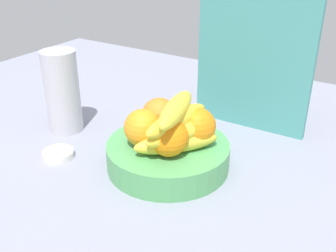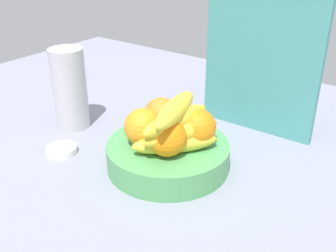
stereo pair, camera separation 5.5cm
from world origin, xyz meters
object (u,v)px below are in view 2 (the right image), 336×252
at_px(fruit_bowl, 168,155).
at_px(orange_front_right, 143,127).
at_px(orange_front_left, 161,115).
at_px(cutting_board, 261,58).
at_px(banana_bunch, 177,126).
at_px(orange_back_left, 197,127).
at_px(thermos_tumbler, 70,89).
at_px(orange_center, 167,137).
at_px(jar_lid, 62,150).

relative_size(fruit_bowl, orange_front_right, 3.30).
relative_size(orange_front_left, cutting_board, 0.21).
distance_m(orange_front_left, banana_bunch, 0.09).
height_order(orange_front_left, banana_bunch, banana_bunch).
xyz_separation_m(fruit_bowl, orange_front_right, (-0.04, -0.03, 0.07)).
distance_m(orange_back_left, thermos_tumbler, 0.35).
height_order(orange_center, thermos_tumbler, thermos_tumbler).
xyz_separation_m(banana_bunch, thermos_tumbler, (-0.33, 0.02, -0.01)).
distance_m(thermos_tumbler, jar_lid, 0.16).
height_order(banana_bunch, thermos_tumbler, thermos_tumbler).
distance_m(cutting_board, jar_lid, 0.50).
distance_m(orange_front_left, orange_front_right, 0.06).
relative_size(orange_front_right, orange_back_left, 1.00).
distance_m(fruit_bowl, thermos_tumbler, 0.31).
relative_size(orange_front_right, banana_bunch, 0.43).
bearing_deg(thermos_tumbler, banana_bunch, -3.59).
relative_size(orange_back_left, jar_lid, 1.15).
bearing_deg(fruit_bowl, banana_bunch, -18.11).
xyz_separation_m(fruit_bowl, cutting_board, (0.07, 0.27, 0.15)).
bearing_deg(orange_front_right, jar_lid, -160.05).
height_order(banana_bunch, jar_lid, banana_bunch).
distance_m(orange_front_right, orange_back_left, 0.11).
bearing_deg(orange_center, banana_bunch, 76.98).
height_order(fruit_bowl, jar_lid, fruit_bowl).
bearing_deg(jar_lid, orange_center, 13.96).
bearing_deg(cutting_board, orange_front_right, -110.06).
bearing_deg(thermos_tumbler, orange_front_right, -8.95).
height_order(orange_center, banana_bunch, banana_bunch).
distance_m(fruit_bowl, jar_lid, 0.24).
height_order(cutting_board, jar_lid, cutting_board).
bearing_deg(orange_center, fruit_bowl, 124.13).
xyz_separation_m(orange_front_left, thermos_tumbler, (-0.26, -0.02, 0.01)).
bearing_deg(orange_front_right, thermos_tumbler, 171.05).
relative_size(orange_front_left, orange_back_left, 1.00).
relative_size(cutting_board, jar_lid, 5.37).
height_order(orange_front_right, orange_center, same).
distance_m(cutting_board, thermos_tumbler, 0.46).
bearing_deg(orange_center, jar_lid, -166.04).
bearing_deg(orange_front_right, banana_bunch, 16.60).
bearing_deg(orange_front_left, orange_back_left, -1.08).
bearing_deg(banana_bunch, orange_back_left, 67.22).
height_order(orange_front_left, orange_front_right, same).
xyz_separation_m(fruit_bowl, jar_lid, (-0.22, -0.10, -0.02)).
xyz_separation_m(fruit_bowl, orange_front_left, (-0.04, 0.03, 0.07)).
bearing_deg(orange_back_left, thermos_tumbler, -176.52).
xyz_separation_m(orange_front_right, cutting_board, (0.11, 0.30, 0.09)).
xyz_separation_m(orange_front_left, cutting_board, (0.11, 0.24, 0.09)).
bearing_deg(orange_back_left, banana_bunch, -112.78).
height_order(banana_bunch, cutting_board, cutting_board).
distance_m(orange_front_right, cutting_board, 0.33).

